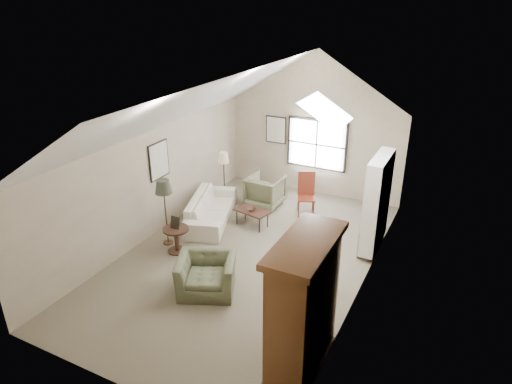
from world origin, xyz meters
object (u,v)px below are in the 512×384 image
at_px(sofa, 211,209).
at_px(side_table, 177,240).
at_px(armoire, 303,307).
at_px(armchair_near, 207,275).
at_px(coffee_table, 252,218).
at_px(side_chair, 306,195).
at_px(armchair_far, 265,191).

bearing_deg(sofa, side_table, 164.72).
height_order(armoire, armchair_near, armoire).
height_order(coffee_table, side_table, side_table).
bearing_deg(armoire, armchair_near, 157.30).
bearing_deg(armoire, coffee_table, 126.46).
xyz_separation_m(side_table, side_chair, (1.91, 3.02, 0.27)).
xyz_separation_m(armoire, sofa, (-3.80, 3.50, -0.76)).
bearing_deg(armchair_near, side_chair, 58.49).
height_order(sofa, armchair_near, armchair_near).
bearing_deg(sofa, armchair_far, -48.35).
bearing_deg(side_table, sofa, 93.58).
bearing_deg(armchair_near, armoire, -46.54).
distance_m(sofa, coffee_table, 1.08).
height_order(armoire, sofa, armoire).
height_order(armchair_far, side_table, armchair_far).
bearing_deg(armchair_far, coffee_table, 101.96).
relative_size(armoire, side_table, 3.81).
distance_m(armoire, coffee_table, 4.72).
height_order(armoire, armchair_far, armoire).
bearing_deg(sofa, armchair_near, -168.60).
xyz_separation_m(armchair_far, side_table, (-0.72, -3.05, -0.13)).
distance_m(side_table, side_chair, 3.58).
relative_size(armchair_near, side_table, 1.89).
relative_size(sofa, armchair_far, 2.51).
relative_size(armoire, coffee_table, 2.61).
bearing_deg(side_table, side_chair, 57.71).
bearing_deg(coffee_table, side_table, -117.49).
distance_m(armchair_near, armchair_far, 4.03).
bearing_deg(coffee_table, armchair_far, 100.66).
bearing_deg(side_table, coffee_table, 62.51).
bearing_deg(armoire, side_table, 152.81).
relative_size(sofa, coffee_table, 2.74).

